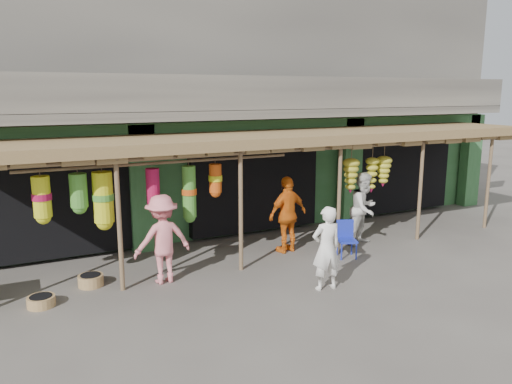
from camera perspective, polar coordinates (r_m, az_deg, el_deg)
name	(u,v)px	position (r m, az deg, el deg)	size (l,w,h in m)	color
ground	(296,257)	(11.62, 4.65, -7.37)	(80.00, 80.00, 0.00)	#514C47
building	(215,104)	(15.37, -4.72, 10.02)	(16.40, 6.80, 7.00)	gray
awning	(274,143)	(11.67, 2.12, 5.67)	(14.00, 2.70, 2.79)	brown
blue_chair	(346,237)	(11.65, 10.26, -5.04)	(0.52, 0.52, 0.84)	#1A29AC
basket_mid	(41,301)	(9.79, -23.34, -11.41)	(0.48, 0.48, 0.18)	#A46D49
basket_right	(91,280)	(10.41, -18.36, -9.57)	(0.49, 0.49, 0.22)	#A57E4D
person_front	(326,248)	(9.61, 8.04, -6.39)	(0.60, 0.39, 1.63)	white
person_right	(364,208)	(12.59, 12.25, -1.85)	(0.88, 0.68, 1.81)	silver
person_vendor	(288,214)	(11.72, 3.65, -2.58)	(1.06, 0.44, 1.81)	orange
person_shopper	(162,239)	(10.02, -10.64, -5.31)	(1.15, 0.66, 1.77)	pink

